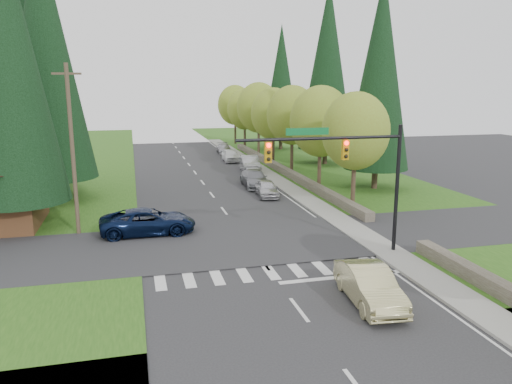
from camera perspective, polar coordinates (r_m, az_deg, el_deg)
name	(u,v)px	position (r m, az deg, el deg)	size (l,w,h in m)	color
ground	(291,299)	(21.33, 4.05, -12.15)	(120.00, 120.00, 0.00)	#28282B
grass_east	(363,189)	(43.83, 12.18, 0.33)	(14.00, 110.00, 0.06)	#285416
grass_west	(39,206)	(40.04, -23.53, -1.52)	(14.00, 110.00, 0.06)	#285416
cross_street	(248,242)	(28.54, -0.93, -5.77)	(120.00, 8.00, 0.10)	#28282B
sidewalk_east	(289,188)	(43.39, 3.76, 0.51)	(1.80, 80.00, 0.13)	gray
curb_east	(279,188)	(43.14, 2.68, 0.46)	(0.20, 80.00, 0.13)	gray
stone_wall_north	(281,169)	(51.34, 2.86, 2.65)	(0.70, 40.00, 0.70)	#4C4438
traffic_signal	(348,162)	(25.53, 10.46, 3.41)	(8.70, 0.37, 6.80)	black
utility_pole	(72,149)	(30.86, -20.25, 4.63)	(1.60, 0.24, 10.00)	#473828
decid_tree_0	(355,131)	(36.04, 11.30, 6.84)	(4.80, 4.80, 8.37)	#38281C
decid_tree_1	(321,121)	(42.48, 7.40, 8.00)	(5.20, 5.20, 8.80)	#38281C
decid_tree_2	(292,115)	(48.98, 4.18, 8.75)	(5.00, 5.00, 8.82)	#38281C
decid_tree_3	(273,114)	(55.70, 2.01, 8.90)	(5.00, 5.00, 8.55)	#38281C
decid_tree_4	(259,108)	(62.46, 0.31, 9.61)	(5.40, 5.40, 9.18)	#38281C
decid_tree_5	(245,109)	(69.24, -1.30, 9.41)	(4.80, 4.80, 8.30)	#38281C
decid_tree_6	(235,105)	(76.08, -2.41, 9.89)	(5.20, 5.20, 8.86)	#38281C
conifer_w_a	(4,49)	(33.25, -26.81, 14.36)	(6.12, 6.12, 19.80)	#38281C
conifer_w_c	(45,50)	(40.97, -23.02, 14.72)	(6.46, 6.46, 20.80)	#38281C
conifer_w_e	(32,67)	(47.15, -24.26, 12.92)	(5.78, 5.78, 18.80)	#38281C
conifer_e_a	(380,73)	(43.43, 13.98, 13.11)	(5.44, 5.44, 17.80)	#38281C
conifer_e_b	(327,66)	(56.60, 8.17, 14.03)	(6.12, 6.12, 19.80)	#38281C
conifer_e_c	(281,81)	(69.45, 2.91, 12.51)	(5.10, 5.10, 16.80)	#38281C
sedan_champagne	(369,285)	(21.17, 12.84, -10.37)	(1.63, 4.66, 1.54)	beige
suv_navy	(148,222)	(30.53, -12.24, -3.32)	(2.59, 5.62, 1.56)	#0A1635
parked_car_a	(267,188)	(40.01, 1.25, 0.42)	(1.56, 3.88, 1.32)	silver
parked_car_b	(255,179)	(43.87, -0.15, 1.55)	(2.05, 5.04, 1.46)	gray
parked_car_c	(250,164)	(51.59, -0.70, 3.24)	(1.74, 4.99, 1.64)	#AAAAAE
parked_car_d	(230,155)	(58.71, -2.94, 4.21)	(1.72, 4.27, 1.45)	white
parked_car_e	(224,149)	(66.00, -3.68, 4.98)	(1.75, 4.31, 1.25)	#AAA9AE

